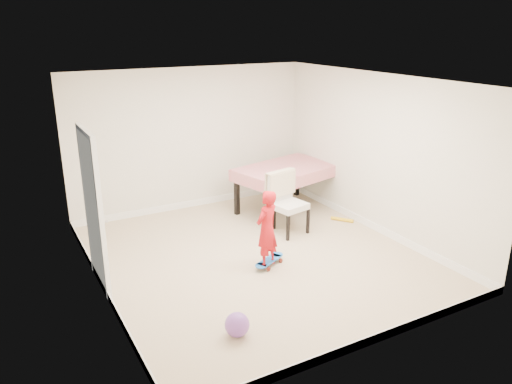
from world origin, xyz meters
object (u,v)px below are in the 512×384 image
child (267,231)px  balloon (237,325)px  dining_chair (289,204)px  skateboard (269,262)px  dining_table (286,189)px

child → balloon: (-1.11, -1.26, -0.42)m
dining_chair → skateboard: 1.32m
dining_table → dining_chair: 1.05m
dining_table → skateboard: 2.30m
dining_table → child: size_ratio=1.59×
dining_chair → skateboard: bearing=-146.5°
skateboard → balloon: (-1.18, -1.30, 0.10)m
child → balloon: child is taller
dining_chair → dining_table: bearing=48.8°
dining_chair → child: (-0.95, -0.91, 0.05)m
skateboard → child: (-0.07, -0.04, 0.52)m
dining_chair → child: bearing=-147.4°
skateboard → child: 0.52m
skateboard → balloon: size_ratio=2.13×
balloon → dining_chair: bearing=46.6°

